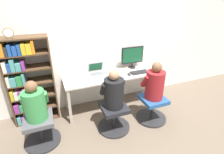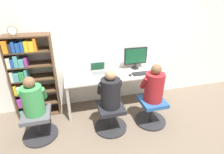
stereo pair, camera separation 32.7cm
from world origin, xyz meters
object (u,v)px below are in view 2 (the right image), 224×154
at_px(person_near_shelf, 33,98).
at_px(keyboard, 142,73).
at_px(desktop_monitor, 136,57).
at_px(laptop, 99,71).
at_px(bookshelf, 29,78).
at_px(office_chair_side, 39,124).
at_px(desk_clock, 12,31).
at_px(person_at_monitor, 154,85).
at_px(person_at_laptop, 111,91).
at_px(office_chair_right, 111,117).
at_px(office_chair_left, 151,111).

bearing_deg(person_near_shelf, keyboard, 11.76).
distance_m(desktop_monitor, laptop, 0.83).
bearing_deg(bookshelf, office_chair_side, -78.11).
relative_size(desktop_monitor, laptop, 1.64).
height_order(keyboard, person_near_shelf, person_near_shelf).
bearing_deg(desk_clock, person_at_monitor, -18.13).
distance_m(person_at_laptop, person_near_shelf, 1.21).
bearing_deg(office_chair_right, bookshelf, 149.73).
xyz_separation_m(office_chair_right, person_at_monitor, (0.77, -0.01, 0.52)).
bearing_deg(desk_clock, person_near_shelf, -70.44).
height_order(laptop, office_chair_left, laptop).
xyz_separation_m(person_at_laptop, person_near_shelf, (-1.21, 0.12, -0.01)).
distance_m(laptop, person_at_laptop, 0.80).
distance_m(office_chair_right, office_chair_side, 1.21).
height_order(desktop_monitor, bookshelf, bookshelf).
bearing_deg(person_at_laptop, desk_clock, 153.79).
relative_size(keyboard, person_at_monitor, 0.57).
xyz_separation_m(desktop_monitor, person_at_laptop, (-0.76, -0.83, -0.24)).
relative_size(laptop, office_chair_right, 0.53).
xyz_separation_m(person_at_monitor, office_chair_side, (-1.98, 0.13, -0.52)).
distance_m(office_chair_left, person_near_shelf, 2.05).
bearing_deg(person_at_laptop, desktop_monitor, 47.70).
relative_size(person_at_laptop, person_near_shelf, 1.05).
xyz_separation_m(desktop_monitor, desk_clock, (-2.17, -0.14, 0.67)).
bearing_deg(office_chair_side, person_at_monitor, -3.87).
xyz_separation_m(laptop, office_chair_right, (0.04, -0.80, -0.54)).
relative_size(laptop, person_at_monitor, 0.45).
distance_m(desktop_monitor, keyboard, 0.39).
distance_m(person_at_laptop, desk_clock, 1.82).
height_order(laptop, keyboard, laptop).
relative_size(laptop, office_chair_side, 0.53).
height_order(desktop_monitor, person_at_monitor, desktop_monitor).
bearing_deg(office_chair_right, desk_clock, 153.62).
relative_size(person_at_monitor, person_near_shelf, 1.08).
bearing_deg(office_chair_side, desk_clock, 109.41).
xyz_separation_m(bookshelf, desk_clock, (-0.06, -0.09, 0.87)).
xyz_separation_m(keyboard, office_chair_side, (-1.99, -0.42, -0.51)).
bearing_deg(person_near_shelf, laptop, 30.24).
bearing_deg(office_chair_side, person_at_laptop, -5.38).
bearing_deg(person_at_laptop, bookshelf, 149.89).
relative_size(desk_clock, person_near_shelf, 0.27).
distance_m(person_at_monitor, desk_clock, 2.47).
distance_m(keyboard, desk_clock, 2.38).
distance_m(laptop, keyboard, 0.87).
bearing_deg(keyboard, person_near_shelf, -168.24).
relative_size(office_chair_left, office_chair_side, 1.00).
distance_m(laptop, person_at_monitor, 1.15).
height_order(person_at_laptop, desk_clock, desk_clock).
xyz_separation_m(desktop_monitor, person_at_monitor, (0.01, -0.85, -0.23)).
relative_size(keyboard, person_near_shelf, 0.61).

